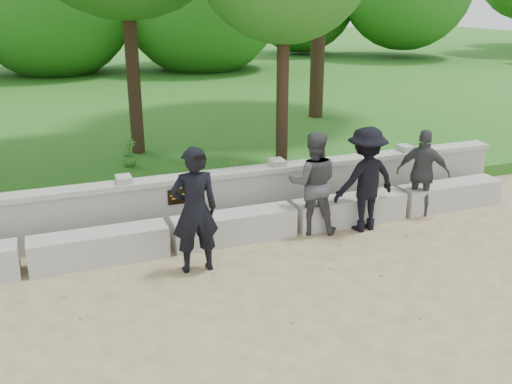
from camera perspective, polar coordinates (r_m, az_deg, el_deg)
ground at (r=6.90m, az=-4.91°, el=-12.15°), size 80.00×80.00×0.00m
lawn at (r=20.04m, az=-16.47°, el=8.63°), size 40.00×22.00×0.25m
concrete_bench at (r=8.44m, az=-8.62°, el=-4.43°), size 11.90×0.45×0.45m
parapet_wall at (r=8.99m, az=-9.70°, el=-1.33°), size 12.50×0.35×0.90m
man_main at (r=7.59m, az=-6.17°, el=-1.82°), size 0.65×0.58×1.75m
visitor_left at (r=8.85m, az=5.73°, el=0.91°), size 0.96×0.86×1.62m
visitor_mid at (r=9.06m, az=10.89°, el=1.24°), size 1.14×0.73×1.67m
visitor_right at (r=9.92m, az=16.37°, el=1.83°), size 0.89×0.84×1.48m
shrub_b at (r=9.96m, az=-2.29°, el=1.49°), size 0.37×0.40×0.59m
shrub_d at (r=11.79m, az=-12.59°, el=3.81°), size 0.41×0.41×0.55m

